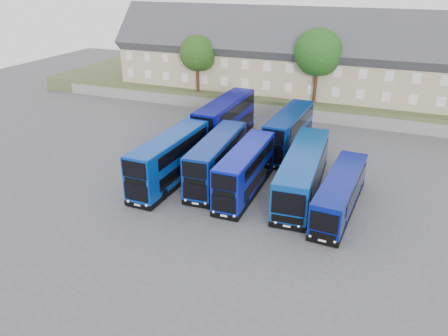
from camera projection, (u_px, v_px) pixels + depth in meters
ground at (223, 204)px, 35.48m from camera, size 120.00×120.00×0.00m
retaining_wall at (295, 114)px, 55.41m from camera, size 70.00×0.40×1.50m
earth_bank at (311, 93)px, 63.73m from camera, size 80.00×20.00×2.00m
terrace_row at (308, 59)px, 58.04m from camera, size 54.00×10.40×11.20m
dd_front_left at (170, 161)px, 38.34m from camera, size 2.73×10.83×4.28m
dd_front_mid at (217, 161)px, 38.55m from camera, size 2.97×10.41×4.09m
dd_front_right at (245, 172)px, 36.62m from camera, size 2.42×9.99×3.95m
dd_rear_left at (225, 122)px, 47.69m from camera, size 2.84×11.64×4.61m
dd_rear_right at (289, 133)px, 45.05m from camera, size 2.82×10.63×4.19m
coach_east_a at (303, 173)px, 36.80m from camera, size 3.59×13.28×3.59m
coach_east_b at (340, 194)px, 34.03m from camera, size 2.87×10.96×2.97m
tree_west at (199, 54)px, 58.47m from camera, size 4.80×4.80×7.65m
tree_mid at (319, 54)px, 52.99m from camera, size 5.76×5.76×9.18m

